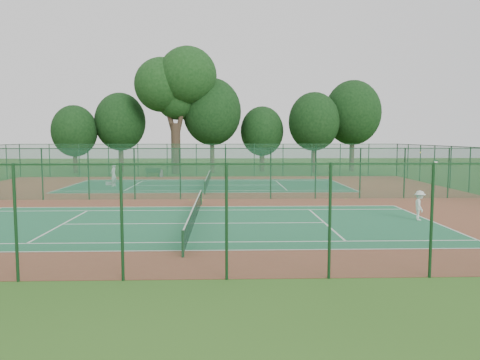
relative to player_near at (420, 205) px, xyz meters
name	(u,v)px	position (x,y,z in m)	size (l,w,h in m)	color
ground	(203,199)	(-11.36, 8.48, -0.78)	(120.00, 120.00, 0.00)	#2D571B
red_pad	(203,199)	(-11.36, 8.48, -0.77)	(40.00, 36.00, 0.01)	brown
court_near	(195,223)	(-11.36, -0.52, -0.76)	(23.77, 10.97, 0.01)	#216B46
court_far	(208,185)	(-11.36, 17.48, -0.76)	(23.77, 10.97, 0.01)	#1D5D3F
fence_north	(211,160)	(-11.36, 26.48, 0.98)	(40.00, 0.09, 3.50)	#1A4E2B
fence_south	(174,222)	(-11.36, -9.52, 0.98)	(40.00, 0.09, 3.50)	#18482A
fence_divider	(203,174)	(-11.36, 8.48, 0.98)	(40.00, 0.09, 3.50)	#1A4E34
tennis_net_near	(195,213)	(-11.36, -0.52, -0.23)	(0.10, 12.90, 0.97)	#163D20
tennis_net_far	(208,179)	(-11.36, 17.48, -0.23)	(0.10, 12.90, 0.97)	#13341C
player_near	(420,205)	(0.00, 0.00, 0.00)	(0.98, 0.56, 1.52)	white
player_far	(113,175)	(-19.38, 16.88, 0.23)	(0.72, 0.47, 1.98)	silver
trash_bin	(161,173)	(-16.60, 26.08, -0.38)	(0.43, 0.43, 0.78)	slate
bench	(153,172)	(-17.42, 25.97, -0.27)	(1.58, 0.54, 0.96)	black
kit_bag	(110,184)	(-19.93, 17.94, -0.63)	(0.75, 0.28, 0.28)	silver
stray_ball_a	(203,200)	(-11.36, 7.66, -0.73)	(0.08, 0.08, 0.08)	#CCD732
stray_ball_b	(346,199)	(-1.65, 8.06, -0.74)	(0.06, 0.06, 0.06)	#A9C52D
stray_ball_c	(190,200)	(-12.22, 7.72, -0.73)	(0.07, 0.07, 0.07)	gold
big_tree	(176,84)	(-15.36, 30.61, 9.37)	(9.33, 6.83, 14.33)	#32261B
evergreen_row	(217,172)	(-10.86, 32.73, -0.78)	(39.00, 5.00, 12.00)	black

